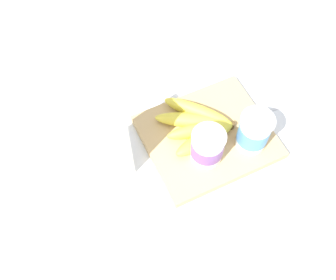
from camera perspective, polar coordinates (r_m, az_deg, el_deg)
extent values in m
plane|color=white|center=(0.92, 5.67, 0.17)|extent=(2.40, 2.40, 0.00)
cube|color=tan|center=(0.91, 5.72, 0.49)|extent=(0.28, 0.24, 0.02)
cube|color=white|center=(0.77, -12.90, -2.81)|extent=(0.21, 0.12, 0.26)
cylinder|color=white|center=(0.87, 12.33, 1.09)|extent=(0.07, 0.07, 0.09)
cylinder|color=#5193D1|center=(0.87, 12.33, 1.09)|extent=(0.07, 0.07, 0.05)
cylinder|color=silver|center=(0.83, 12.96, 2.81)|extent=(0.07, 0.07, 0.00)
cylinder|color=white|center=(0.84, 5.73, -0.99)|extent=(0.07, 0.07, 0.08)
cylinder|color=#7A4C99|center=(0.84, 5.73, -0.99)|extent=(0.07, 0.07, 0.04)
cylinder|color=silver|center=(0.80, 6.00, 0.49)|extent=(0.07, 0.07, 0.00)
ellipsoid|color=yellow|center=(0.91, 4.47, 4.27)|extent=(0.13, 0.15, 0.04)
ellipsoid|color=yellow|center=(0.90, 3.69, 2.84)|extent=(0.17, 0.12, 0.03)
ellipsoid|color=yellow|center=(0.89, 4.65, 1.50)|extent=(0.16, 0.06, 0.04)
ellipsoid|color=yellow|center=(0.88, 5.35, 0.17)|extent=(0.16, 0.06, 0.03)
cylinder|color=brown|center=(0.91, 9.22, 2.15)|extent=(0.01, 0.01, 0.02)
cylinder|color=silver|center=(1.00, 16.39, 5.02)|extent=(0.11, 0.02, 0.01)
ellipsoid|color=silver|center=(1.03, 19.32, 5.92)|extent=(0.04, 0.03, 0.01)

